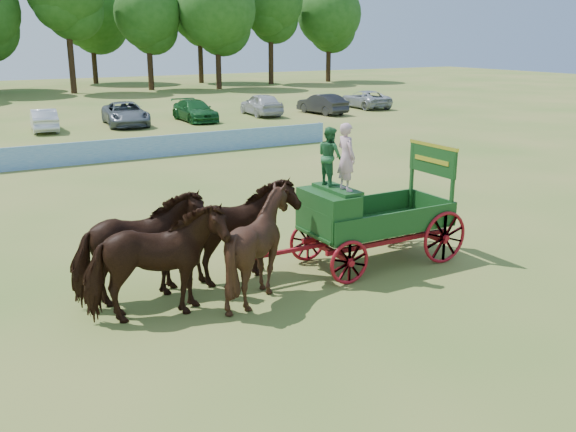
# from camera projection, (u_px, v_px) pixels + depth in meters

# --- Properties ---
(ground) EXTENTS (160.00, 160.00, 0.00)m
(ground) POSITION_uv_depth(u_px,v_px,m) (307.00, 289.00, 15.07)
(ground) COLOR olive
(ground) RESTS_ON ground
(horse_lead_left) EXTENTS (3.05, 1.68, 2.46)m
(horse_lead_left) POSITION_uv_depth(u_px,v_px,m) (156.00, 264.00, 13.19)
(horse_lead_left) COLOR black
(horse_lead_left) RESTS_ON ground
(horse_lead_right) EXTENTS (2.98, 1.49, 2.46)m
(horse_lead_right) POSITION_uv_depth(u_px,v_px,m) (139.00, 249.00, 14.11)
(horse_lead_right) COLOR black
(horse_lead_right) RESTS_ON ground
(horse_wheel_left) EXTENTS (2.42, 2.19, 2.46)m
(horse_wheel_left) POSITION_uv_depth(u_px,v_px,m) (259.00, 245.00, 14.33)
(horse_wheel_left) COLOR black
(horse_wheel_left) RESTS_ON ground
(horse_wheel_right) EXTENTS (3.06, 1.71, 2.46)m
(horse_wheel_right) POSITION_uv_depth(u_px,v_px,m) (238.00, 233.00, 15.25)
(horse_wheel_right) COLOR black
(horse_wheel_right) RESTS_ON ground
(farm_dray) EXTENTS (6.00, 2.00, 3.78)m
(farm_dray) POSITION_uv_depth(u_px,v_px,m) (354.00, 206.00, 16.12)
(farm_dray) COLOR #A1101B
(farm_dray) RESTS_ON ground
(sponsor_banner) EXTENTS (26.00, 0.08, 1.05)m
(sponsor_banner) POSITION_uv_depth(u_px,v_px,m) (85.00, 153.00, 29.47)
(sponsor_banner) COLOR #216CB4
(sponsor_banner) RESTS_ON ground
(parked_cars) EXTENTS (52.79, 6.77, 1.64)m
(parked_cars) POSITION_uv_depth(u_px,v_px,m) (36.00, 119.00, 39.47)
(parked_cars) COLOR silver
(parked_cars) RESTS_ON ground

